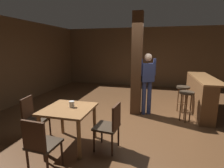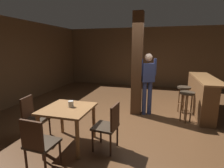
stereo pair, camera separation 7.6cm
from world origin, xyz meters
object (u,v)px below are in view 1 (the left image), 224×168
Objects in this scene: bar_counter at (199,94)px; napkin_cup at (72,104)px; dining_table at (69,115)px; standing_person at (147,80)px; chair_south at (41,143)px; chair_east at (110,125)px; bar_stool_near at (186,99)px; chair_west at (33,116)px; bar_stool_mid at (183,93)px.

napkin_cup is at bearing -137.61° from bar_counter.
napkin_cup is at bearing 54.00° from dining_table.
dining_table is at bearing -126.00° from napkin_cup.
napkin_cup is 0.05× the size of bar_counter.
standing_person reaches higher than bar_counter.
chair_south reaches higher than napkin_cup.
dining_table is at bearing -179.63° from chair_east.
standing_person is (1.36, 2.86, 0.50)m from chair_south.
bar_stool_near is at bearing 48.64° from chair_east.
chair_west is 1.15× the size of bar_stool_mid.
standing_person is 1.67m from bar_counter.
napkin_cup is 0.15× the size of bar_stool_mid.
napkin_cup is (0.85, 0.05, 0.31)m from chair_west.
chair_south is at bearing -125.75° from bar_stool_mid.
standing_person is 1.12m from bar_stool_near.
chair_east reaches higher than bar_stool_near.
bar_stool_near is (2.36, 1.75, -0.03)m from dining_table.
chair_west and chair_south have the same top height.
standing_person is 1.18m from bar_stool_mid.
standing_person reaches higher than bar_stool_near.
bar_stool_near is at bearing 36.08° from napkin_cup.
bar_stool_near is 0.70m from bar_stool_mid.
standing_person is 0.75× the size of bar_counter.
bar_counter is at bearing 35.53° from chair_west.
chair_south is 3.21m from standing_person.
standing_person reaches higher than napkin_cup.
chair_east is at bearing 0.37° from dining_table.
chair_west is 1.00× the size of chair_east.
dining_table is 3.40m from bar_stool_mid.
standing_person is at bearing 64.57° from chair_south.
dining_table is at bearing 89.50° from chair_south.
dining_table is 1.01× the size of chair_east.
bar_counter is at bearing 50.60° from chair_south.
chair_south is 4.06m from bar_stool_mid.
bar_stool_mid is at bearing 37.50° from chair_west.
chair_south reaches higher than dining_table.
chair_east is 1.00× the size of chair_south.
bar_stool_mid is at bearing 89.25° from bar_stool_near.
bar_stool_mid is at bearing 45.75° from napkin_cup.
chair_west is 1.13× the size of bar_stool_near.
bar_stool_near is (3.17, 1.74, 0.09)m from chair_west.
chair_south is 4.49m from bar_counter.
chair_east is 2.89m from bar_stool_mid.
bar_stool_mid is at bearing 54.25° from chair_south.
chair_west reaches higher than bar_stool_mid.
chair_south is (0.80, -0.86, 0.00)m from chair_west.
chair_east is 1.13× the size of bar_stool_near.
bar_stool_mid is at bearing 57.71° from chair_east.
bar_counter reaches higher than bar_stool_near.
bar_stool_near is at bearing 28.77° from chair_west.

